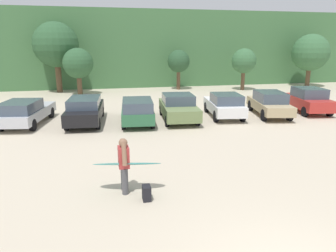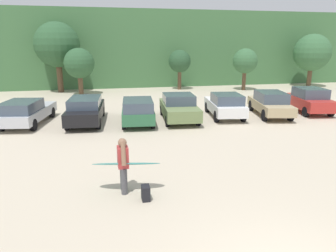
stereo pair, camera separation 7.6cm
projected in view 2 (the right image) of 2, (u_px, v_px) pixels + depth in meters
The scene contains 16 objects.
hillside_ridge at pixel (131, 48), 37.53m from camera, with size 108.00×12.00×7.95m, color #427042.
tree_center_left at pixel (57, 45), 28.94m from camera, with size 4.16×4.16×6.51m.
tree_right at pixel (79, 64), 27.69m from camera, with size 2.68×2.68×4.17m.
tree_center_right at pixel (180, 62), 31.09m from camera, with size 2.22×2.22×3.93m.
tree_far_left at pixel (245, 61), 30.63m from camera, with size 2.42×2.42×4.08m.
tree_left at pixel (312, 53), 32.92m from camera, with size 3.84×3.84×5.53m.
parked_car_silver at pixel (26, 112), 17.71m from camera, with size 2.61×4.98×1.46m.
parked_car_black at pixel (86, 110), 18.14m from camera, with size 2.18×4.87×1.50m.
parked_car_forest_green at pixel (138, 110), 18.02m from camera, with size 2.13×4.63×1.51m.
parked_car_olive_green at pixel (179, 107), 18.86m from camera, with size 2.29×4.64×1.55m.
parked_car_white at pixel (225, 105), 19.53m from camera, with size 2.33×4.43×1.54m.
parked_car_tan at pixel (270, 103), 19.98m from camera, with size 2.59×4.83×1.55m.
parked_car_red at pixel (309, 100), 20.94m from camera, with size 2.36×4.24×1.66m.
person_adult at pixel (123, 162), 9.54m from camera, with size 0.33×0.74×1.75m.
surfboard_teal at pixel (126, 164), 9.63m from camera, with size 2.19×0.93×0.28m.
backpack_dropped at pixel (146, 193), 9.22m from camera, with size 0.24×0.34×0.45m.
Camera 2 is at (-3.42, -4.49, 4.50)m, focal length 33.31 mm.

